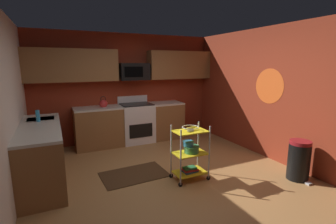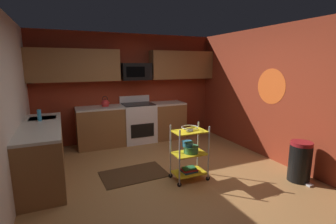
{
  "view_description": "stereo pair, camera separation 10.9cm",
  "coord_description": "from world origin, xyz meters",
  "px_view_note": "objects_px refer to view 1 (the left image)",
  "views": [
    {
      "loc": [
        -1.66,
        -3.49,
        1.88
      ],
      "look_at": [
        0.14,
        0.34,
        1.05
      ],
      "focal_mm": 26.24,
      "sensor_mm": 36.0,
      "label": 1
    },
    {
      "loc": [
        -1.57,
        -3.53,
        1.88
      ],
      "look_at": [
        0.14,
        0.34,
        1.05
      ],
      "focal_mm": 26.24,
      "sensor_mm": 36.0,
      "label": 2
    }
  ],
  "objects_px": {
    "mixing_bowl_small": "(188,143)",
    "oven_range": "(137,122)",
    "book_stack": "(190,170)",
    "kettle": "(103,104)",
    "microwave": "(134,72)",
    "fruit_bowl": "(190,128)",
    "mixing_bowl_large": "(192,149)",
    "trash_can": "(299,160)",
    "rolling_cart": "(190,153)",
    "dish_soap_bottle": "(38,116)"
  },
  "relations": [
    {
      "from": "microwave",
      "to": "trash_can",
      "type": "bearing_deg",
      "value": -60.8
    },
    {
      "from": "rolling_cart",
      "to": "book_stack",
      "type": "relative_size",
      "value": 3.62
    },
    {
      "from": "fruit_bowl",
      "to": "mixing_bowl_small",
      "type": "distance_m",
      "value": 0.26
    },
    {
      "from": "oven_range",
      "to": "microwave",
      "type": "relative_size",
      "value": 1.57
    },
    {
      "from": "mixing_bowl_large",
      "to": "book_stack",
      "type": "xyz_separation_m",
      "value": [
        -0.03,
        -0.0,
        -0.35
      ]
    },
    {
      "from": "book_stack",
      "to": "trash_can",
      "type": "distance_m",
      "value": 1.8
    },
    {
      "from": "rolling_cart",
      "to": "mixing_bowl_small",
      "type": "relative_size",
      "value": 5.03
    },
    {
      "from": "mixing_bowl_large",
      "to": "book_stack",
      "type": "relative_size",
      "value": 1.0
    },
    {
      "from": "trash_can",
      "to": "book_stack",
      "type": "bearing_deg",
      "value": 154.83
    },
    {
      "from": "fruit_bowl",
      "to": "trash_can",
      "type": "distance_m",
      "value": 1.87
    },
    {
      "from": "dish_soap_bottle",
      "to": "microwave",
      "type": "bearing_deg",
      "value": 28.45
    },
    {
      "from": "oven_range",
      "to": "mixing_bowl_large",
      "type": "height_order",
      "value": "oven_range"
    },
    {
      "from": "mixing_bowl_small",
      "to": "book_stack",
      "type": "distance_m",
      "value": 0.45
    },
    {
      "from": "kettle",
      "to": "trash_can",
      "type": "xyz_separation_m",
      "value": [
        2.55,
        -3.07,
        -0.67
      ]
    },
    {
      "from": "microwave",
      "to": "mixing_bowl_small",
      "type": "relative_size",
      "value": 3.85
    },
    {
      "from": "rolling_cart",
      "to": "trash_can",
      "type": "height_order",
      "value": "rolling_cart"
    },
    {
      "from": "rolling_cart",
      "to": "book_stack",
      "type": "bearing_deg",
      "value": 0.0
    },
    {
      "from": "mixing_bowl_small",
      "to": "kettle",
      "type": "bearing_deg",
      "value": 111.46
    },
    {
      "from": "kettle",
      "to": "trash_can",
      "type": "distance_m",
      "value": 4.05
    },
    {
      "from": "microwave",
      "to": "fruit_bowl",
      "type": "bearing_deg",
      "value": -86.31
    },
    {
      "from": "dish_soap_bottle",
      "to": "mixing_bowl_small",
      "type": "bearing_deg",
      "value": -30.66
    },
    {
      "from": "microwave",
      "to": "fruit_bowl",
      "type": "relative_size",
      "value": 2.57
    },
    {
      "from": "mixing_bowl_small",
      "to": "dish_soap_bottle",
      "type": "bearing_deg",
      "value": 149.34
    },
    {
      "from": "mixing_bowl_large",
      "to": "mixing_bowl_small",
      "type": "relative_size",
      "value": 1.38
    },
    {
      "from": "oven_range",
      "to": "rolling_cart",
      "type": "distance_m",
      "value": 2.32
    },
    {
      "from": "rolling_cart",
      "to": "trash_can",
      "type": "relative_size",
      "value": 1.39
    },
    {
      "from": "mixing_bowl_large",
      "to": "oven_range",
      "type": "bearing_deg",
      "value": 94.55
    },
    {
      "from": "mixing_bowl_small",
      "to": "oven_range",
      "type": "bearing_deg",
      "value": 93.2
    },
    {
      "from": "dish_soap_bottle",
      "to": "kettle",
      "type": "bearing_deg",
      "value": 38.12
    },
    {
      "from": "rolling_cart",
      "to": "book_stack",
      "type": "height_order",
      "value": "rolling_cart"
    },
    {
      "from": "trash_can",
      "to": "kettle",
      "type": "bearing_deg",
      "value": 129.7
    },
    {
      "from": "rolling_cart",
      "to": "dish_soap_bottle",
      "type": "height_order",
      "value": "dish_soap_bottle"
    },
    {
      "from": "oven_range",
      "to": "dish_soap_bottle",
      "type": "xyz_separation_m",
      "value": [
        -2.05,
        -1.01,
        0.54
      ]
    },
    {
      "from": "mixing_bowl_large",
      "to": "kettle",
      "type": "xyz_separation_m",
      "value": [
        -0.96,
        2.31,
        0.48
      ]
    },
    {
      "from": "book_stack",
      "to": "trash_can",
      "type": "relative_size",
      "value": 0.38
    },
    {
      "from": "oven_range",
      "to": "book_stack",
      "type": "height_order",
      "value": "oven_range"
    },
    {
      "from": "kettle",
      "to": "trash_can",
      "type": "height_order",
      "value": "kettle"
    },
    {
      "from": "rolling_cart",
      "to": "fruit_bowl",
      "type": "xyz_separation_m",
      "value": [
        0.0,
        0.0,
        0.42
      ]
    },
    {
      "from": "microwave",
      "to": "mixing_bowl_large",
      "type": "xyz_separation_m",
      "value": [
        0.18,
        -2.42,
        -1.18
      ]
    },
    {
      "from": "rolling_cart",
      "to": "fruit_bowl",
      "type": "relative_size",
      "value": 3.36
    },
    {
      "from": "book_stack",
      "to": "kettle",
      "type": "bearing_deg",
      "value": 111.91
    },
    {
      "from": "mixing_bowl_small",
      "to": "trash_can",
      "type": "distance_m",
      "value": 1.85
    },
    {
      "from": "book_stack",
      "to": "kettle",
      "type": "relative_size",
      "value": 0.96
    },
    {
      "from": "dish_soap_bottle",
      "to": "trash_can",
      "type": "relative_size",
      "value": 0.3
    },
    {
      "from": "fruit_bowl",
      "to": "trash_can",
      "type": "xyz_separation_m",
      "value": [
        1.62,
        -0.76,
        -0.55
      ]
    },
    {
      "from": "kettle",
      "to": "oven_range",
      "type": "bearing_deg",
      "value": 0.29
    },
    {
      "from": "microwave",
      "to": "book_stack",
      "type": "distance_m",
      "value": 2.87
    },
    {
      "from": "book_stack",
      "to": "mixing_bowl_small",
      "type": "bearing_deg",
      "value": 150.03
    },
    {
      "from": "rolling_cart",
      "to": "mixing_bowl_small",
      "type": "bearing_deg",
      "value": 150.03
    },
    {
      "from": "mixing_bowl_large",
      "to": "kettle",
      "type": "distance_m",
      "value": 2.54
    }
  ]
}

